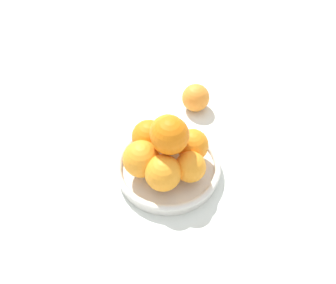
# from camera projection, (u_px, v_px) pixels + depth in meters

# --- Properties ---
(ground_plane) EXTENTS (4.00, 4.00, 0.00)m
(ground_plane) POSITION_uv_depth(u_px,v_px,m) (168.00, 171.00, 0.77)
(ground_plane) COLOR silver
(fruit_bowl) EXTENTS (0.24, 0.24, 0.03)m
(fruit_bowl) POSITION_uv_depth(u_px,v_px,m) (168.00, 167.00, 0.75)
(fruit_bowl) COLOR silver
(fruit_bowl) RESTS_ON ground_plane
(orange_pile) EXTENTS (0.20, 0.18, 0.14)m
(orange_pile) POSITION_uv_depth(u_px,v_px,m) (166.00, 148.00, 0.70)
(orange_pile) COLOR orange
(orange_pile) RESTS_ON fruit_bowl
(stray_orange) EXTENTS (0.07, 0.07, 0.07)m
(stray_orange) POSITION_uv_depth(u_px,v_px,m) (196.00, 98.00, 0.88)
(stray_orange) COLOR orange
(stray_orange) RESTS_ON ground_plane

